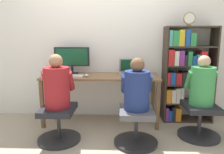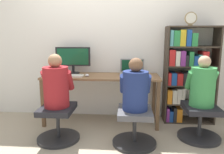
{
  "view_description": "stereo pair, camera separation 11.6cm",
  "coord_description": "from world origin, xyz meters",
  "px_view_note": "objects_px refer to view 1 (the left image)",
  "views": [
    {
      "loc": [
        0.3,
        -3.0,
        1.36
      ],
      "look_at": [
        0.18,
        0.11,
        0.77
      ],
      "focal_mm": 35.0,
      "sensor_mm": 36.0,
      "label": 1
    },
    {
      "loc": [
        0.42,
        -2.99,
        1.36
      ],
      "look_at": [
        0.18,
        0.11,
        0.77
      ],
      "focal_mm": 35.0,
      "sensor_mm": 36.0,
      "label": 2
    }
  ],
  "objects_px": {
    "desk_clock": "(189,19)",
    "person_near_shelf": "(202,84)",
    "person_at_laptop": "(137,88)",
    "keyboard": "(68,76)",
    "desktop_monitor": "(72,59)",
    "bookshelf": "(183,72)",
    "office_chair_side": "(200,120)",
    "office_chair_left": "(59,123)",
    "person_at_monitor": "(57,85)",
    "laptop": "(131,71)",
    "office_chair_right": "(136,125)"
  },
  "relations": [
    {
      "from": "desk_clock",
      "to": "person_near_shelf",
      "type": "xyz_separation_m",
      "value": [
        0.07,
        -0.51,
        -0.87
      ]
    },
    {
      "from": "office_chair_right",
      "to": "person_at_laptop",
      "type": "distance_m",
      "value": 0.49
    },
    {
      "from": "keyboard",
      "to": "desk_clock",
      "type": "bearing_deg",
      "value": 5.7
    },
    {
      "from": "person_at_laptop",
      "to": "desk_clock",
      "type": "height_order",
      "value": "desk_clock"
    },
    {
      "from": "desktop_monitor",
      "to": "office_chair_side",
      "type": "distance_m",
      "value": 2.09
    },
    {
      "from": "person_at_laptop",
      "to": "bookshelf",
      "type": "height_order",
      "value": "bookshelf"
    },
    {
      "from": "office_chair_right",
      "to": "desktop_monitor",
      "type": "bearing_deg",
      "value": 139.46
    },
    {
      "from": "office_chair_right",
      "to": "person_at_monitor",
      "type": "distance_m",
      "value": 1.13
    },
    {
      "from": "desktop_monitor",
      "to": "person_at_laptop",
      "type": "xyz_separation_m",
      "value": [
        0.98,
        -0.83,
        -0.26
      ]
    },
    {
      "from": "desktop_monitor",
      "to": "bookshelf",
      "type": "xyz_separation_m",
      "value": [
        1.76,
        -0.02,
        -0.19
      ]
    },
    {
      "from": "laptop",
      "to": "person_at_monitor",
      "type": "bearing_deg",
      "value": -141.32
    },
    {
      "from": "keyboard",
      "to": "office_chair_side",
      "type": "distance_m",
      "value": 1.95
    },
    {
      "from": "desk_clock",
      "to": "person_at_laptop",
      "type": "bearing_deg",
      "value": -137.7
    },
    {
      "from": "person_at_monitor",
      "to": "person_at_laptop",
      "type": "relative_size",
      "value": 1.05
    },
    {
      "from": "office_chair_right",
      "to": "person_at_laptop",
      "type": "xyz_separation_m",
      "value": [
        0.0,
        0.0,
        0.49
      ]
    },
    {
      "from": "office_chair_left",
      "to": "person_at_laptop",
      "type": "relative_size",
      "value": 0.87
    },
    {
      "from": "office_chair_left",
      "to": "office_chair_side",
      "type": "bearing_deg",
      "value": 5.4
    },
    {
      "from": "desktop_monitor",
      "to": "office_chair_right",
      "type": "xyz_separation_m",
      "value": [
        0.98,
        -0.84,
        -0.75
      ]
    },
    {
      "from": "office_chair_left",
      "to": "person_at_laptop",
      "type": "xyz_separation_m",
      "value": [
        1.0,
        -0.04,
        0.49
      ]
    },
    {
      "from": "keyboard",
      "to": "office_chair_side",
      "type": "height_order",
      "value": "keyboard"
    },
    {
      "from": "desk_clock",
      "to": "person_near_shelf",
      "type": "bearing_deg",
      "value": -82.3
    },
    {
      "from": "office_chair_side",
      "to": "bookshelf",
      "type": "bearing_deg",
      "value": 98.09
    },
    {
      "from": "office_chair_left",
      "to": "person_at_laptop",
      "type": "bearing_deg",
      "value": -2.24
    },
    {
      "from": "office_chair_side",
      "to": "person_at_monitor",
      "type": "bearing_deg",
      "value": -174.76
    },
    {
      "from": "office_chair_left",
      "to": "bookshelf",
      "type": "bearing_deg",
      "value": 23.37
    },
    {
      "from": "person_at_laptop",
      "to": "office_chair_side",
      "type": "bearing_deg",
      "value": 13.96
    },
    {
      "from": "desktop_monitor",
      "to": "desk_clock",
      "type": "height_order",
      "value": "desk_clock"
    },
    {
      "from": "desk_clock",
      "to": "person_near_shelf",
      "type": "relative_size",
      "value": 0.3
    },
    {
      "from": "person_at_monitor",
      "to": "keyboard",
      "type": "bearing_deg",
      "value": 87.45
    },
    {
      "from": "desktop_monitor",
      "to": "person_near_shelf",
      "type": "xyz_separation_m",
      "value": [
        1.85,
        -0.61,
        -0.25
      ]
    },
    {
      "from": "laptop",
      "to": "person_at_monitor",
      "type": "distance_m",
      "value": 1.25
    },
    {
      "from": "laptop",
      "to": "person_at_monitor",
      "type": "height_order",
      "value": "person_at_monitor"
    },
    {
      "from": "desktop_monitor",
      "to": "laptop",
      "type": "xyz_separation_m",
      "value": [
        0.95,
        -0.01,
        -0.18
      ]
    },
    {
      "from": "desktop_monitor",
      "to": "bookshelf",
      "type": "bearing_deg",
      "value": -0.62
    },
    {
      "from": "desk_clock",
      "to": "office_chair_left",
      "type": "bearing_deg",
      "value": -159.06
    },
    {
      "from": "person_at_laptop",
      "to": "office_chair_side",
      "type": "distance_m",
      "value": 1.02
    },
    {
      "from": "person_near_shelf",
      "to": "office_chair_left",
      "type": "bearing_deg",
      "value": -174.43
    },
    {
      "from": "person_at_laptop",
      "to": "desk_clock",
      "type": "distance_m",
      "value": 1.39
    },
    {
      "from": "laptop",
      "to": "person_at_monitor",
      "type": "xyz_separation_m",
      "value": [
        -0.97,
        -0.78,
        -0.06
      ]
    },
    {
      "from": "desktop_monitor",
      "to": "office_chair_side",
      "type": "relative_size",
      "value": 1.0
    },
    {
      "from": "desktop_monitor",
      "to": "laptop",
      "type": "height_order",
      "value": "desktop_monitor"
    },
    {
      "from": "laptop",
      "to": "keyboard",
      "type": "xyz_separation_m",
      "value": [
        -0.95,
        -0.27,
        -0.04
      ]
    },
    {
      "from": "keyboard",
      "to": "desk_clock",
      "type": "distance_m",
      "value": 1.98
    },
    {
      "from": "keyboard",
      "to": "office_chair_right",
      "type": "relative_size",
      "value": 0.78
    },
    {
      "from": "office_chair_right",
      "to": "desk_clock",
      "type": "distance_m",
      "value": 1.74
    },
    {
      "from": "person_at_monitor",
      "to": "laptop",
      "type": "bearing_deg",
      "value": 38.68
    },
    {
      "from": "person_near_shelf",
      "to": "keyboard",
      "type": "bearing_deg",
      "value": 169.89
    },
    {
      "from": "laptop",
      "to": "desk_clock",
      "type": "relative_size",
      "value": 1.94
    },
    {
      "from": "office_chair_right",
      "to": "desk_clock",
      "type": "height_order",
      "value": "desk_clock"
    },
    {
      "from": "keyboard",
      "to": "person_at_laptop",
      "type": "relative_size",
      "value": 0.68
    }
  ]
}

